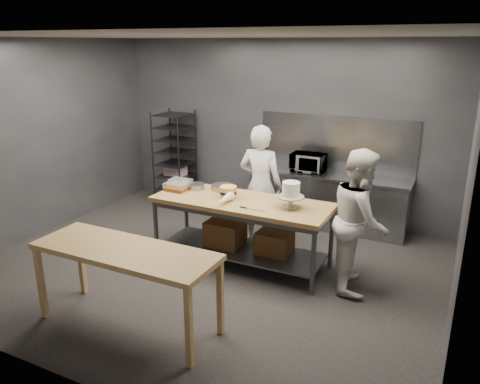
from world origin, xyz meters
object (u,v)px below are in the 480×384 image
object	(u,v)px
speed_rack	(175,159)
work_table	(243,224)
near_counter	(125,256)
frosted_cake_stand	(291,192)
microwave	(308,163)
layer_cake	(228,192)
chef_behind	(260,186)
chef_right	(360,220)

from	to	relation	value
speed_rack	work_table	bearing A→B (deg)	-37.73
near_counter	frosted_cake_stand	xyz separation A→B (m)	(1.11, 1.88, 0.32)
microwave	layer_cake	size ratio (longest dim) A/B	2.38
work_table	frosted_cake_stand	size ratio (longest dim) A/B	7.01
speed_rack	layer_cake	world-z (taller)	speed_rack
work_table	speed_rack	xyz separation A→B (m)	(-2.28, 1.76, 0.28)
frosted_cake_stand	layer_cake	world-z (taller)	frosted_cake_stand
chef_behind	layer_cake	distance (m)	0.77
work_table	chef_right	distance (m)	1.57
near_counter	chef_right	size ratio (longest dim) A/B	1.14
work_table	layer_cake	world-z (taller)	layer_cake
near_counter	speed_rack	world-z (taller)	speed_rack
microwave	layer_cake	xyz separation A→B (m)	(-0.50, -1.85, -0.05)
speed_rack	chef_behind	bearing A→B (deg)	-24.97
layer_cake	near_counter	bearing A→B (deg)	-96.35
near_counter	microwave	size ratio (longest dim) A/B	3.69
work_table	chef_behind	world-z (taller)	chef_behind
microwave	frosted_cake_stand	distance (m)	1.91
chef_right	frosted_cake_stand	bearing A→B (deg)	80.28
speed_rack	microwave	xyz separation A→B (m)	(2.56, 0.08, 0.19)
microwave	frosted_cake_stand	xyz separation A→B (m)	(0.39, -1.87, 0.08)
microwave	near_counter	bearing A→B (deg)	-100.80
near_counter	chef_right	world-z (taller)	chef_right
speed_rack	chef_right	bearing A→B (deg)	-24.16
speed_rack	chef_behind	distance (m)	2.43
chef_behind	frosted_cake_stand	distance (m)	1.09
frosted_cake_stand	layer_cake	size ratio (longest dim) A/B	1.50
chef_right	frosted_cake_stand	size ratio (longest dim) A/B	5.12
layer_cake	microwave	bearing A→B (deg)	74.78
near_counter	work_table	bearing A→B (deg)	77.17
chef_behind	microwave	size ratio (longest dim) A/B	3.35
near_counter	chef_behind	size ratio (longest dim) A/B	1.10
speed_rack	chef_right	world-z (taller)	chef_right
work_table	chef_behind	size ratio (longest dim) A/B	1.32
speed_rack	microwave	size ratio (longest dim) A/B	3.23
speed_rack	microwave	bearing A→B (deg)	1.79
work_table	chef_right	world-z (taller)	chef_right
chef_behind	frosted_cake_stand	size ratio (longest dim) A/B	5.30
chef_behind	chef_right	world-z (taller)	chef_behind
speed_rack	frosted_cake_stand	bearing A→B (deg)	-31.14
work_table	near_counter	distance (m)	1.96
work_table	microwave	world-z (taller)	microwave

